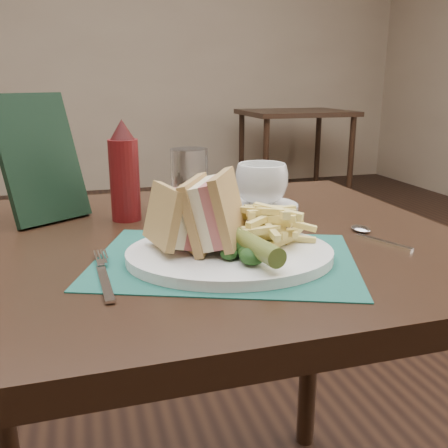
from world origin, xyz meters
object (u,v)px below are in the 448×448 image
at_px(placemat, 224,260).
at_px(sandwich_half_a, 163,219).
at_px(plate, 230,254).
at_px(ketchup_bottle, 124,171).
at_px(coffee_cup, 262,184).
at_px(saucer, 261,206).
at_px(sandwich_half_b, 201,210).
at_px(drinking_glass, 190,183).
at_px(check_presenter, 40,158).
at_px(table_bg_right, 294,153).
at_px(table_main, 197,425).

xyz_separation_m(placemat, sandwich_half_a, (-0.08, 0.02, 0.06)).
bearing_deg(plate, ketchup_bottle, 126.39).
distance_m(plate, coffee_cup, 0.31).
distance_m(placemat, saucer, 0.31).
distance_m(sandwich_half_b, drinking_glass, 0.24).
relative_size(placemat, sandwich_half_b, 3.34).
distance_m(sandwich_half_b, check_presenter, 0.37).
height_order(plate, sandwich_half_b, sandwich_half_b).
relative_size(placemat, ketchup_bottle, 2.01).
xyz_separation_m(sandwich_half_a, coffee_cup, (0.24, 0.25, -0.01)).
bearing_deg(sandwich_half_b, drinking_glass, 110.05).
bearing_deg(coffee_cup, sandwich_half_b, -126.87).
bearing_deg(ketchup_bottle, table_bg_right, 60.74).
bearing_deg(drinking_glass, coffee_cup, 6.36).
xyz_separation_m(sandwich_half_a, drinking_glass, (0.09, 0.23, 0.00)).
xyz_separation_m(table_main, table_bg_right, (1.68, 3.31, 0.00)).
height_order(sandwich_half_b, check_presenter, check_presenter).
relative_size(table_main, drinking_glass, 6.92).
bearing_deg(ketchup_bottle, coffee_cup, 1.10).
bearing_deg(sandwich_half_b, ketchup_bottle, 137.64).
relative_size(table_bg_right, drinking_glass, 6.92).
distance_m(drinking_glass, ketchup_bottle, 0.12).
height_order(coffee_cup, ketchup_bottle, ketchup_bottle).
bearing_deg(sandwich_half_a, table_main, 46.49).
bearing_deg(plate, drinking_glass, 102.39).
bearing_deg(table_main, drinking_glass, 79.88).
relative_size(coffee_cup, drinking_glass, 0.81).
bearing_deg(sandwich_half_a, check_presenter, 109.40).
bearing_deg(plate, table_main, 112.45).
relative_size(sandwich_half_a, ketchup_bottle, 0.50).
height_order(sandwich_half_a, coffee_cup, sandwich_half_a).
bearing_deg(table_bg_right, placemat, -115.84).
distance_m(table_bg_right, saucer, 3.53).
relative_size(sandwich_half_b, ketchup_bottle, 0.60).
xyz_separation_m(sandwich_half_a, ketchup_bottle, (-0.03, 0.25, 0.03)).
height_order(sandwich_half_b, drinking_glass, same).
bearing_deg(table_main, check_presenter, 143.21).
distance_m(table_bg_right, drinking_glass, 3.62).
xyz_separation_m(saucer, coffee_cup, (0.00, 0.00, 0.05)).
xyz_separation_m(sandwich_half_a, sandwich_half_b, (0.05, 0.00, 0.01)).
bearing_deg(drinking_glass, placemat, -91.31).
height_order(plate, drinking_glass, drinking_glass).
bearing_deg(saucer, table_bg_right, 64.56).
xyz_separation_m(coffee_cup, drinking_glass, (-0.15, -0.02, 0.01)).
bearing_deg(table_main, table_bg_right, 63.08).
height_order(table_bg_right, placemat, placemat).
distance_m(plate, sandwich_half_a, 0.11).
xyz_separation_m(sandwich_half_b, saucer, (0.19, 0.25, -0.07)).
xyz_separation_m(plate, sandwich_half_a, (-0.09, 0.02, 0.05)).
height_order(table_main, drinking_glass, drinking_glass).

